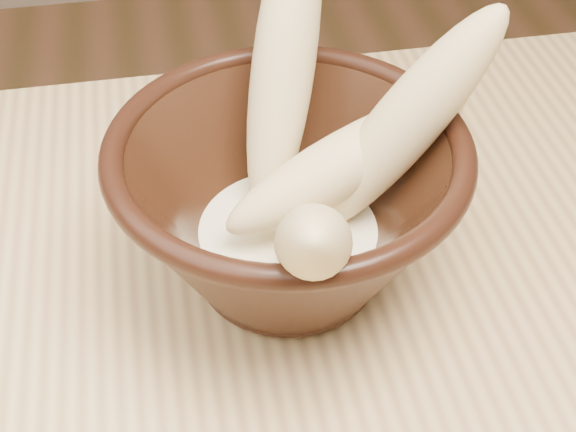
% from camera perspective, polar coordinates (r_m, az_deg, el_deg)
% --- Properties ---
extents(bowl, '(0.20, 0.20, 0.11)m').
position_cam_1_polar(bowl, '(0.46, -0.00, 0.87)').
color(bowl, black).
rests_on(bowl, table).
extents(milk_puddle, '(0.11, 0.11, 0.02)m').
position_cam_1_polar(milk_puddle, '(0.47, 0.00, -1.56)').
color(milk_puddle, '#F8F0C7').
rests_on(milk_puddle, bowl).
extents(banana_upright, '(0.09, 0.14, 0.17)m').
position_cam_1_polar(banana_upright, '(0.47, -0.29, 10.87)').
color(banana_upright, '#E1C385').
rests_on(banana_upright, bowl).
extents(banana_right, '(0.13, 0.05, 0.15)m').
position_cam_1_polar(banana_right, '(0.45, 8.21, 6.42)').
color(banana_right, '#E1C385').
rests_on(banana_right, bowl).
extents(banana_across, '(0.16, 0.08, 0.08)m').
position_cam_1_polar(banana_across, '(0.45, 4.26, 3.84)').
color(banana_across, '#E1C385').
rests_on(banana_across, bowl).
extents(banana_front, '(0.07, 0.14, 0.14)m').
position_cam_1_polar(banana_front, '(0.38, 1.80, -1.95)').
color(banana_front, '#E1C385').
rests_on(banana_front, bowl).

